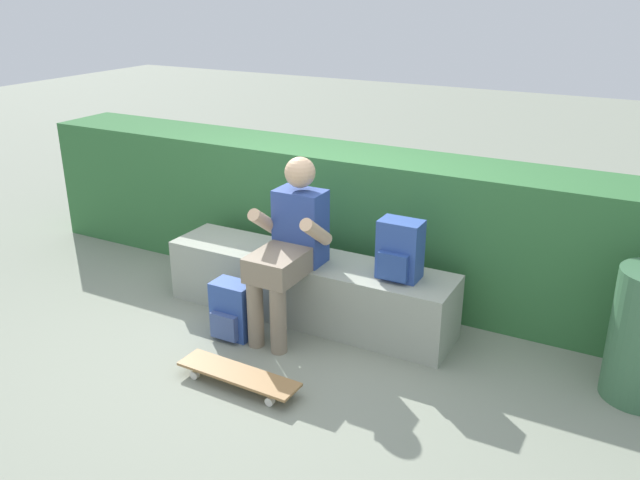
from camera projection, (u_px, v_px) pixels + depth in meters
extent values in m
plane|color=gray|center=(276.00, 343.00, 4.50)|extent=(24.00, 24.00, 0.00)
cube|color=#9AA08F|center=(308.00, 287.00, 4.78)|extent=(2.16, 0.48, 0.47)
cube|color=#2D4793|center=(301.00, 226.00, 4.55)|extent=(0.34, 0.22, 0.52)
sphere|color=#D8AD84|center=(300.00, 172.00, 4.41)|extent=(0.21, 0.21, 0.21)
cube|color=gray|center=(278.00, 265.00, 4.36)|extent=(0.32, 0.40, 0.17)
cylinder|color=gray|center=(255.00, 314.00, 4.39)|extent=(0.11, 0.11, 0.47)
cylinder|color=gray|center=(278.00, 320.00, 4.31)|extent=(0.11, 0.11, 0.47)
cylinder|color=#D8AD84|center=(265.00, 222.00, 4.51)|extent=(0.09, 0.33, 0.27)
cylinder|color=#D8AD84|center=(316.00, 232.00, 4.33)|extent=(0.09, 0.33, 0.27)
cube|color=olive|center=(238.00, 374.00, 4.00)|extent=(0.80, 0.22, 0.02)
cylinder|color=silver|center=(284.00, 388.00, 3.95)|extent=(0.05, 0.03, 0.05)
cylinder|color=silver|center=(270.00, 401.00, 3.83)|extent=(0.05, 0.03, 0.05)
cylinder|color=silver|center=(210.00, 363.00, 4.21)|extent=(0.05, 0.03, 0.05)
cylinder|color=silver|center=(195.00, 375.00, 4.09)|extent=(0.05, 0.03, 0.05)
cube|color=#2D4C99|center=(400.00, 249.00, 4.32)|extent=(0.28, 0.18, 0.40)
cube|color=#28468C|center=(393.00, 267.00, 4.25)|extent=(0.20, 0.05, 0.18)
cube|color=#2D4C99|center=(233.00, 309.00, 4.53)|extent=(0.28, 0.18, 0.40)
cube|color=#3F548A|center=(224.00, 327.00, 4.47)|extent=(0.20, 0.05, 0.18)
cube|color=#326C38|center=(365.00, 220.00, 5.21)|extent=(6.02, 0.63, 1.08)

